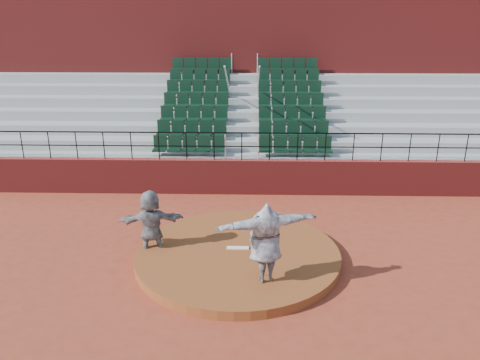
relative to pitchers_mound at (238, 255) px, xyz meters
The scene contains 9 objects.
ground 0.12m from the pitchers_mound, ahead, with size 90.00×90.00×0.00m, color maroon.
pitchers_mound is the anchor object (origin of this frame).
pitching_rubber 0.21m from the pitchers_mound, 90.00° to the left, with size 0.60×0.15×0.03m, color white.
boundary_wall 5.03m from the pitchers_mound, 90.00° to the left, with size 24.00×0.30×1.30m, color maroon.
wall_railing 5.35m from the pitchers_mound, 90.00° to the left, with size 24.04×0.05×1.03m.
seating_deck 8.75m from the pitchers_mound, 90.00° to the left, with size 24.00×5.97×4.63m.
press_box_facade 13.06m from the pitchers_mound, 90.00° to the left, with size 24.00×3.00×7.10m, color maroon.
pitcher 1.94m from the pitchers_mound, 64.03° to the right, with size 2.44×0.66×1.98m, color black.
fielder 2.49m from the pitchers_mound, behind, with size 1.75×0.56×1.89m, color black.
Camera 1 is at (0.35, -11.24, 6.24)m, focal length 35.00 mm.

